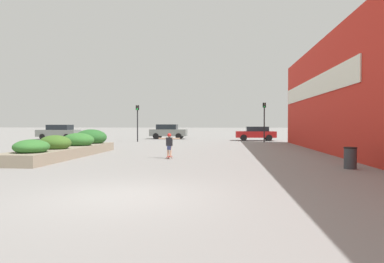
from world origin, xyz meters
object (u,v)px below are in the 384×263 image
Objects in this scene: car_leftmost at (368,133)px; car_center_left at (168,131)px; skateboard at (169,157)px; car_rightmost at (59,132)px; traffic_light_right at (264,115)px; car_center_right at (256,133)px; trash_bin at (350,158)px; skateboarder at (169,142)px; traffic_light_left at (137,117)px.

car_center_left is at bearing -88.96° from car_leftmost.
skateboard is 24.74m from car_rightmost.
car_rightmost is (-11.71, -2.04, -0.02)m from car_center_left.
traffic_light_right is (9.86, -6.17, 1.60)m from car_center_left.
car_rightmost is at bearing 87.26° from car_center_right.
car_leftmost is 0.99× the size of car_rightmost.
skateboard is at bearing 156.87° from trash_bin.
car_rightmost is (-15.35, 19.40, 0.75)m from skateboard.
skateboarder is 16.57m from traffic_light_right.
traffic_light_right reaches higher than trash_bin.
skateboarder is at bearing -70.11° from traffic_light_left.
skateboard is 0.14× the size of car_leftmost.
car_leftmost is at bearing 55.75° from skateboarder.
traffic_light_right reaches higher than car_center_right.
traffic_light_left is 0.95× the size of traffic_light_right.
car_rightmost is (-21.11, 1.01, 0.07)m from car_center_right.
skateboarder reaches higher than trash_bin.
car_leftmost is (17.93, 21.83, 0.66)m from skateboard.
traffic_light_right is at bearing 57.96° from car_center_left.
skateboarder is 21.74m from car_center_left.
skateboarder is (-0.00, 0.00, 0.71)m from skateboard.
skateboard is at bearing 162.59° from car_center_right.
car_center_left reaches higher than skateboard.
skateboarder is at bearing -39.40° from car_leftmost.
car_center_left reaches higher than skateboarder.
car_rightmost is 10.73m from traffic_light_left.
traffic_light_left is at bearing 179.75° from traffic_light_right.
traffic_light_right is (-11.70, -6.56, 1.72)m from car_leftmost.
trash_bin is 0.23× the size of traffic_light_left.
car_center_right is at bearing 15.19° from traffic_light_left.
traffic_light_left is at bearing 124.85° from trash_bin.
traffic_light_left reaches higher than car_leftmost.
trash_bin is at bearing 23.99° from car_center_left.
trash_bin is 0.20× the size of car_center_right.
skateboarder is at bearing 9.62° from car_center_left.
car_leftmost is at bearing 66.90° from trash_bin.
car_center_right is at bearing 77.74° from skateboard.
car_center_right reaches higher than car_leftmost.
car_rightmost reaches higher than skateboarder.
skateboarder is at bearing 156.87° from trash_bin.
traffic_light_right is (-1.07, 18.38, 2.04)m from trash_bin.
traffic_light_left reaches higher than car_center_left.
car_center_right is 3.58m from traffic_light_right.
skateboarder is 0.26× the size of car_rightmost.
car_leftmost is 1.08× the size of car_center_right.
trash_bin is 22.54m from traffic_light_left.
traffic_light_left reaches higher than car_rightmost.
skateboarder is 19.27m from car_center_right.
skateboard is 0.18× the size of traffic_light_left.
skateboard is 0.15× the size of car_center_right.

